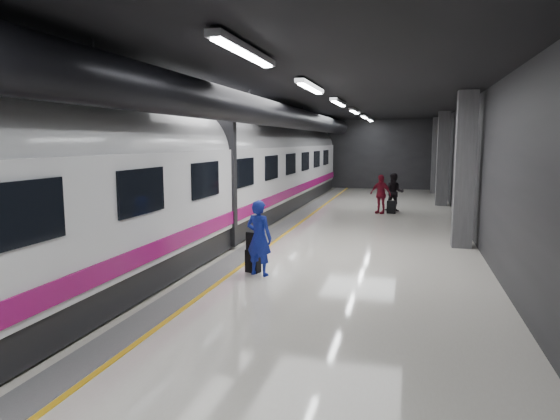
% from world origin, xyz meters
% --- Properties ---
extents(ground, '(40.00, 40.00, 0.00)m').
position_xyz_m(ground, '(0.00, 0.00, 0.00)').
color(ground, silver).
rests_on(ground, ground).
extents(platform_hall, '(10.02, 40.02, 4.51)m').
position_xyz_m(platform_hall, '(-0.29, 0.96, 3.54)').
color(platform_hall, black).
rests_on(platform_hall, ground).
extents(train, '(3.05, 38.00, 4.05)m').
position_xyz_m(train, '(-3.25, -0.00, 2.07)').
color(train, black).
rests_on(train, ground).
extents(traveler_main, '(0.72, 0.57, 1.75)m').
position_xyz_m(traveler_main, '(-0.28, -2.49, 0.88)').
color(traveler_main, '#1621A8').
rests_on(traveler_main, ground).
extents(suitcase_main, '(0.38, 0.29, 0.54)m').
position_xyz_m(suitcase_main, '(-0.49, -2.29, 0.27)').
color(suitcase_main, black).
rests_on(suitcase_main, ground).
extents(shoulder_bag, '(0.35, 0.24, 0.42)m').
position_xyz_m(shoulder_bag, '(-0.49, -2.27, 0.75)').
color(shoulder_bag, black).
rests_on(shoulder_bag, suitcase_main).
extents(traveler_far_a, '(0.84, 0.67, 1.69)m').
position_xyz_m(traveler_far_a, '(2.40, 9.23, 0.85)').
color(traveler_far_a, black).
rests_on(traveler_far_a, ground).
extents(traveler_far_b, '(1.06, 0.82, 1.68)m').
position_xyz_m(traveler_far_b, '(1.85, 8.41, 0.84)').
color(traveler_far_b, maroon).
rests_on(traveler_far_b, ground).
extents(suitcase_far, '(0.39, 0.27, 0.55)m').
position_xyz_m(suitcase_far, '(2.31, 8.53, 0.27)').
color(suitcase_far, black).
rests_on(suitcase_far, ground).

